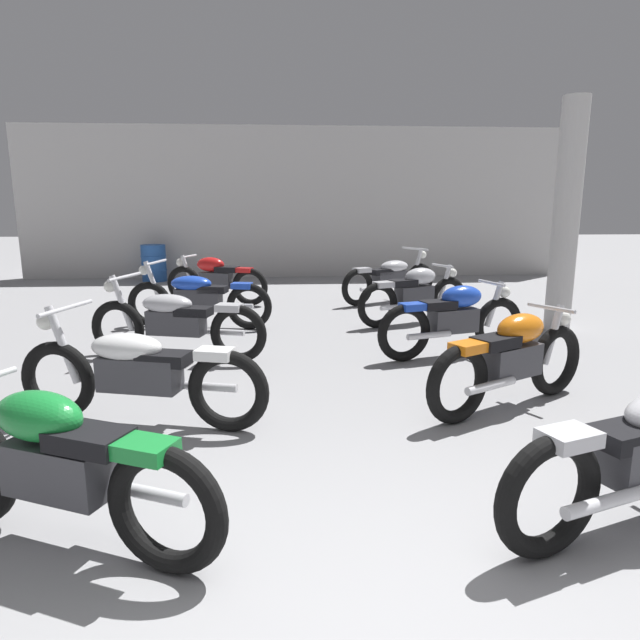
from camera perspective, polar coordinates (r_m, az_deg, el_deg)
back_wall at (r=13.80m, az=-2.33°, el=11.96°), size 13.26×0.24×3.60m
support_pillar at (r=8.52m, az=24.05°, el=9.65°), size 0.36×0.36×3.20m
motorcycle_left_row_0 at (r=3.26m, az=-25.45°, el=-13.31°), size 1.85×0.89×0.88m
motorcycle_left_row_1 at (r=4.73m, az=-18.24°, el=-5.07°), size 2.13×0.81×0.97m
motorcycle_left_row_2 at (r=6.62m, az=-14.71°, el=-0.11°), size 2.13×0.82×0.97m
motorcycle_left_row_3 at (r=8.22m, az=-12.50°, el=2.30°), size 2.15×0.71×0.97m
motorcycle_left_row_4 at (r=10.16m, az=-10.71°, el=4.20°), size 1.90×0.78×0.88m
motorcycle_right_row_1 at (r=5.14m, az=19.19°, el=-3.72°), size 1.78×1.04×0.88m
motorcycle_right_row_2 at (r=6.71m, az=13.66°, el=0.17°), size 1.92×0.73×0.88m
motorcycle_right_row_3 at (r=8.44m, az=9.77°, el=2.70°), size 1.86×0.87×0.88m
motorcycle_right_row_4 at (r=10.27m, az=7.28°, el=4.35°), size 1.94×1.20×0.97m
oil_drum at (r=13.56m, az=-16.76°, el=5.65°), size 0.59×0.59×0.85m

